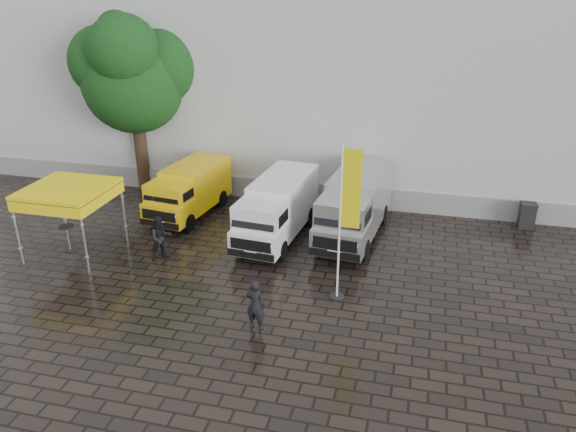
# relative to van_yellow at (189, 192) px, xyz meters

# --- Properties ---
(ground) EXTENTS (120.00, 120.00, 0.00)m
(ground) POSITION_rel_van_yellow_xyz_m (6.47, -5.14, -1.11)
(ground) COLOR black
(ground) RESTS_ON ground
(exhibition_hall) EXTENTS (44.00, 16.00, 12.00)m
(exhibition_hall) POSITION_rel_van_yellow_xyz_m (8.47, 10.86, 4.89)
(exhibition_hall) COLOR silver
(exhibition_hall) RESTS_ON ground
(hall_plinth) EXTENTS (44.00, 0.15, 1.00)m
(hall_plinth) POSITION_rel_van_yellow_xyz_m (8.47, 2.81, -0.61)
(hall_plinth) COLOR gray
(hall_plinth) RESTS_ON ground
(van_yellow) EXTENTS (2.43, 4.99, 2.21)m
(van_yellow) POSITION_rel_van_yellow_xyz_m (0.00, 0.00, 0.00)
(van_yellow) COLOR yellow
(van_yellow) RESTS_ON ground
(van_white) EXTENTS (2.34, 5.73, 2.42)m
(van_white) POSITION_rel_van_yellow_xyz_m (4.43, -1.31, 0.10)
(van_white) COLOR white
(van_white) RESTS_ON ground
(van_silver) EXTENTS (2.55, 6.07, 2.56)m
(van_silver) POSITION_rel_van_yellow_xyz_m (7.46, -0.44, 0.17)
(van_silver) COLOR #ADAFB2
(van_silver) RESTS_ON ground
(canopy_tent) EXTENTS (2.99, 2.99, 2.72)m
(canopy_tent) POSITION_rel_van_yellow_xyz_m (-2.86, -4.52, 1.42)
(canopy_tent) COLOR silver
(canopy_tent) RESTS_ON ground
(flagpole) EXTENTS (0.88, 0.50, 5.43)m
(flagpole) POSITION_rel_van_yellow_xyz_m (7.78, -5.31, 1.95)
(flagpole) COLOR black
(flagpole) RESTS_ON ground
(tree) EXTENTS (4.94, 4.94, 8.87)m
(tree) POSITION_rel_van_yellow_xyz_m (-3.75, 2.90, 4.59)
(tree) COLOR black
(tree) RESTS_ON ground
(cocktail_table) EXTENTS (0.60, 0.60, 1.05)m
(cocktail_table) POSITION_rel_van_yellow_xyz_m (-3.20, -4.44, -0.58)
(cocktail_table) COLOR black
(cocktail_table) RESTS_ON ground
(wheelie_bin) EXTENTS (0.67, 0.67, 1.11)m
(wheelie_bin) POSITION_rel_van_yellow_xyz_m (14.53, 2.29, -0.55)
(wheelie_bin) COLOR black
(wheelie_bin) RESTS_ON ground
(person_front) EXTENTS (0.65, 0.47, 1.69)m
(person_front) POSITION_rel_van_yellow_xyz_m (5.48, -7.73, -0.26)
(person_front) COLOR black
(person_front) RESTS_ON ground
(person_tent) EXTENTS (1.07, 1.07, 1.75)m
(person_tent) POSITION_rel_van_yellow_xyz_m (0.65, -4.18, -0.23)
(person_tent) COLOR black
(person_tent) RESTS_ON ground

